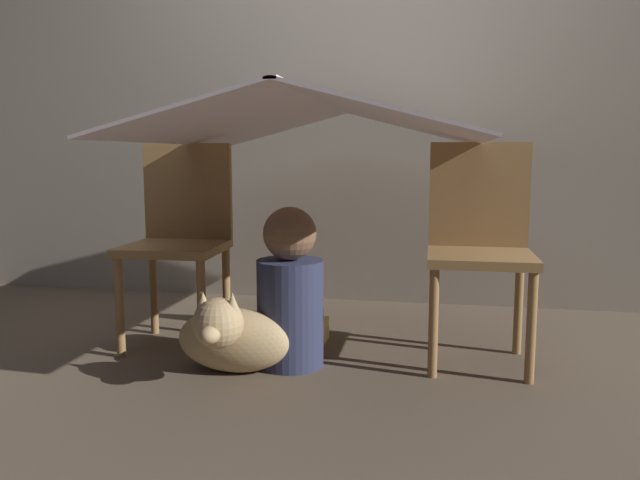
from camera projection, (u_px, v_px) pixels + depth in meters
name	position (u px, v px, depth m)	size (l,w,h in m)	color
ground_plane	(309.00, 373.00, 2.40)	(8.80, 8.80, 0.00)	brown
wall_back	(356.00, 79.00, 3.46)	(7.00, 0.05, 2.50)	gray
chair_left	(180.00, 233.00, 2.75)	(0.43, 0.43, 0.88)	olive
chair_right	(479.00, 241.00, 2.50)	(0.41, 0.41, 0.88)	olive
sheet_canopy	(320.00, 120.00, 2.49)	(1.28, 1.48, 0.18)	silver
person_front	(290.00, 294.00, 2.46)	(0.26, 0.26, 0.63)	#2D3351
dog	(230.00, 336.00, 2.35)	(0.45, 0.40, 0.35)	tan
floor_cushion	(286.00, 333.00, 2.75)	(0.34, 0.27, 0.10)	#E5CC66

